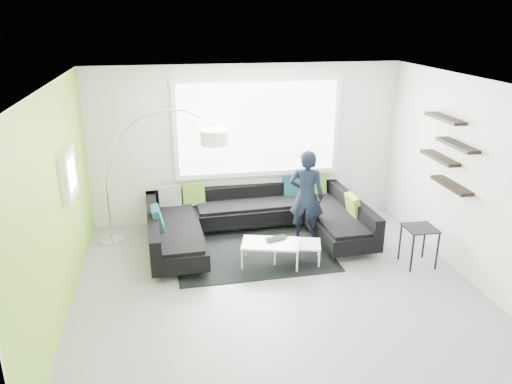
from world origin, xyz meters
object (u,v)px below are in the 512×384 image
(coffee_table, at_px, (284,252))
(arc_lamp, at_px, (105,179))
(laptop, at_px, (278,240))
(sectional_sofa, at_px, (256,222))
(person, at_px, (306,196))
(side_table, at_px, (418,246))

(coffee_table, distance_m, arc_lamp, 3.08)
(coffee_table, distance_m, laptop, 0.21)
(arc_lamp, xyz_separation_m, laptop, (2.58, -1.22, -0.72))
(arc_lamp, bearing_deg, laptop, -20.81)
(sectional_sofa, distance_m, person, 0.93)
(arc_lamp, bearing_deg, side_table, -15.21)
(side_table, relative_size, laptop, 1.50)
(coffee_table, distance_m, person, 1.09)
(sectional_sofa, relative_size, laptop, 8.88)
(side_table, bearing_deg, coffee_table, 168.26)
(person, bearing_deg, sectional_sofa, 17.34)
(coffee_table, relative_size, laptop, 2.70)
(arc_lamp, height_order, laptop, arc_lamp)
(coffee_table, height_order, side_table, side_table)
(coffee_table, xyz_separation_m, laptop, (-0.09, 0.03, 0.19))
(side_table, bearing_deg, person, 141.57)
(sectional_sofa, xyz_separation_m, laptop, (0.19, -0.80, 0.04))
(sectional_sofa, relative_size, coffee_table, 3.29)
(sectional_sofa, bearing_deg, laptop, -79.60)
(coffee_table, bearing_deg, arc_lamp, 170.35)
(laptop, bearing_deg, sectional_sofa, 82.54)
(coffee_table, relative_size, arc_lamp, 0.50)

